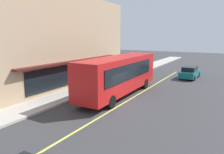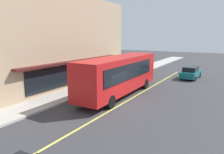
{
  "view_description": "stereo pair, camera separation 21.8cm",
  "coord_description": "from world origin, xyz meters",
  "px_view_note": "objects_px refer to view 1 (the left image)",
  "views": [
    {
      "loc": [
        -14.22,
        -7.4,
        5.32
      ],
      "look_at": [
        2.44,
        2.21,
        1.6
      ],
      "focal_mm": 34.21,
      "sensor_mm": 36.0,
      "label": 1
    },
    {
      "loc": [
        -14.11,
        -7.59,
        5.32
      ],
      "look_at": [
        2.44,
        2.21,
        1.6
      ],
      "focal_mm": 34.21,
      "sensor_mm": 36.0,
      "label": 2
    }
  ],
  "objects_px": {
    "car_teal": "(190,72)",
    "pedestrian_waiting": "(109,71)",
    "bus": "(120,74)",
    "pedestrian_at_corner": "(113,68)"
  },
  "relations": [
    {
      "from": "car_teal",
      "to": "pedestrian_waiting",
      "type": "bearing_deg",
      "value": 128.7
    },
    {
      "from": "bus",
      "to": "pedestrian_at_corner",
      "type": "distance_m",
      "value": 9.07
    },
    {
      "from": "bus",
      "to": "car_teal",
      "type": "height_order",
      "value": "bus"
    },
    {
      "from": "bus",
      "to": "pedestrian_waiting",
      "type": "bearing_deg",
      "value": 39.08
    },
    {
      "from": "bus",
      "to": "car_teal",
      "type": "relative_size",
      "value": 2.55
    },
    {
      "from": "car_teal",
      "to": "pedestrian_waiting",
      "type": "height_order",
      "value": "pedestrian_waiting"
    },
    {
      "from": "bus",
      "to": "pedestrian_waiting",
      "type": "relative_size",
      "value": 6.69
    },
    {
      "from": "bus",
      "to": "pedestrian_at_corner",
      "type": "height_order",
      "value": "bus"
    },
    {
      "from": "bus",
      "to": "car_teal",
      "type": "distance_m",
      "value": 12.16
    },
    {
      "from": "car_teal",
      "to": "pedestrian_at_corner",
      "type": "height_order",
      "value": "pedestrian_at_corner"
    }
  ]
}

